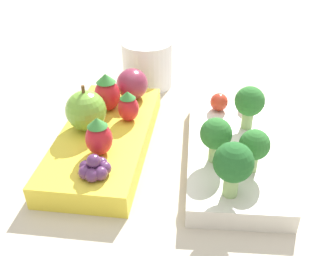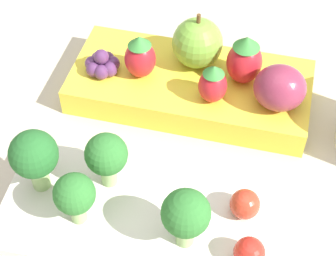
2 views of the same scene
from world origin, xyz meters
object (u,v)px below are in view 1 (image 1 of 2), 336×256
bento_box_savoury (233,152)px  strawberry_0 (99,137)px  plum (132,84)px  cherry_tomato_0 (249,101)px  broccoli_floret_1 (216,135)px  broccoli_floret_2 (254,146)px  bento_box_fruit (106,139)px  broccoli_floret_3 (233,164)px  strawberry_1 (128,107)px  strawberry_2 (107,93)px  apple (86,110)px  grape_cluster (94,168)px  drinking_cup (147,64)px  cherry_tomato_1 (219,102)px  broccoli_floret_0 (249,103)px

bento_box_savoury → strawberry_0: strawberry_0 is taller
plum → cherry_tomato_0: bearing=88.2°
broccoli_floret_1 → broccoli_floret_2: bearing=72.1°
bento_box_savoury → bento_box_fruit: size_ratio=0.97×
broccoli_floret_3 → strawberry_0: broccoli_floret_3 is taller
strawberry_1 → strawberry_2: 0.04m
bento_box_fruit → apple: bearing=-94.2°
cherry_tomato_0 → strawberry_0: size_ratio=0.51×
broccoli_floret_3 → strawberry_2: 0.21m
cherry_tomato_0 → grape_cluster: grape_cluster is taller
bento_box_savoury → strawberry_2: 0.18m
bento_box_savoury → strawberry_1: bearing=-104.5°
drinking_cup → apple: bearing=-14.4°
strawberry_2 → plum: (-0.04, 0.03, -0.00)m
cherry_tomato_1 → broccoli_floret_1: bearing=-3.1°
cherry_tomato_0 → strawberry_0: bearing=-53.8°
broccoli_floret_0 → plum: (-0.05, -0.15, -0.01)m
cherry_tomato_0 → drinking_cup: drinking_cup is taller
broccoli_floret_3 → grape_cluster: (-0.01, -0.14, -0.02)m
strawberry_1 → strawberry_2: (-0.02, -0.03, 0.01)m
strawberry_2 → grape_cluster: size_ratio=1.51×
drinking_cup → strawberry_1: bearing=0.0°
apple → cherry_tomato_1: bearing=113.2°
apple → drinking_cup: bearing=165.6°
broccoli_floret_0 → strawberry_1: 0.15m
cherry_tomato_1 → broccoli_floret_2: bearing=15.0°
bento_box_fruit → strawberry_0: bearing=8.5°
cherry_tomato_0 → strawberry_0: strawberry_0 is taller
cherry_tomato_1 → plum: (-0.01, -0.12, 0.01)m
cherry_tomato_0 → bento_box_fruit: bearing=-66.3°
broccoli_floret_0 → cherry_tomato_1: size_ratio=2.33×
broccoli_floret_1 → bento_box_fruit: bearing=-107.2°
bento_box_savoury → drinking_cup: drinking_cup is taller
bento_box_fruit → broccoli_floret_2: 0.18m
grape_cluster → broccoli_floret_1: bearing=109.5°
broccoli_floret_3 → strawberry_0: bearing=-108.3°
broccoli_floret_3 → broccoli_floret_2: bearing=149.5°
bento_box_savoury → plum: (-0.09, -0.14, 0.04)m
strawberry_1 → broccoli_floret_3: bearing=46.0°
cherry_tomato_0 → broccoli_floret_2: bearing=-3.1°
broccoli_floret_1 → broccoli_floret_2: size_ratio=1.07×
broccoli_floret_1 → apple: size_ratio=0.91×
broccoli_floret_3 → cherry_tomato_1: 0.17m
broccoli_floret_1 → apple: 0.16m
strawberry_0 → strawberry_1: bearing=165.8°
strawberry_1 → drinking_cup: 0.16m
broccoli_floret_3 → cherry_tomato_1: bearing=-176.7°
broccoli_floret_3 → grape_cluster: bearing=-94.0°
broccoli_floret_1 → cherry_tomato_0: (-0.12, 0.05, -0.02)m
plum → broccoli_floret_3: bearing=36.0°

